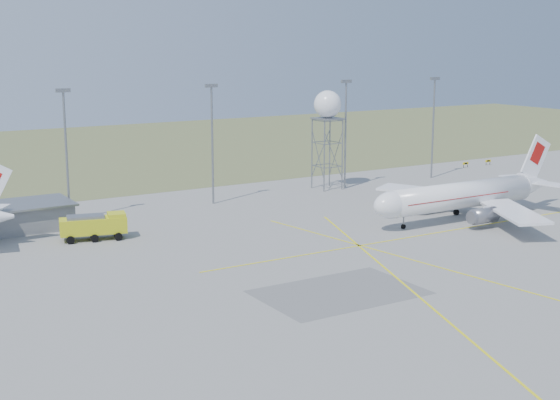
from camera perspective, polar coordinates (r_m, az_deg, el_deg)
grass_strip at (r=206.12m, az=-11.69°, el=3.61°), size 400.00×120.00×0.03m
building_grey at (r=121.43m, az=-19.40°, el=-1.25°), size 19.00×10.00×3.90m
mast_a at (r=124.03m, az=-15.39°, el=3.99°), size 2.20×0.50×20.50m
mast_b at (r=133.07m, az=-4.99°, el=4.84°), size 2.20×0.50×20.50m
mast_c at (r=147.63m, az=4.82°, el=5.49°), size 2.20×0.50×20.50m
mast_d at (r=161.58m, az=11.16°, el=5.83°), size 2.20×0.50×20.50m
taxi_sign_near at (r=177.97m, az=13.42°, el=2.61°), size 1.60×0.17×1.20m
taxi_sign_far at (r=182.94m, az=14.98°, el=2.76°), size 1.60×0.17×1.20m
airliner_main at (r=124.92m, az=13.28°, el=0.31°), size 36.71×35.76×12.51m
radar_tower at (r=146.84m, az=3.48°, el=4.84°), size 5.14×5.14×18.59m
fire_truck at (r=112.76m, az=-13.36°, el=-1.96°), size 9.64×5.39×3.67m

